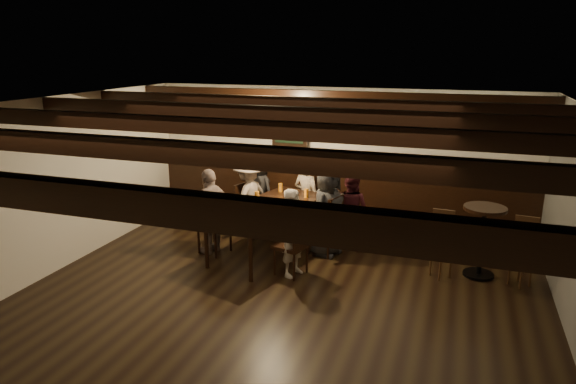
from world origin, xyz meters
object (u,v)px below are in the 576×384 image
at_px(chair_left_far, 214,234).
at_px(person_bench_right, 350,210).
at_px(person_right_near, 327,210).
at_px(person_bench_left, 258,191).
at_px(person_left_far, 211,211).
at_px(person_left_near, 248,198).
at_px(person_right_far, 294,233).
at_px(person_bench_centre, 306,197).
at_px(chair_right_far, 292,256).
at_px(chair_right_near, 325,236).
at_px(chair_left_near, 250,220).
at_px(bar_stool_right, 522,259).
at_px(dining_table, 269,209).
at_px(high_top_table, 483,231).
at_px(bar_stool_left, 442,251).

bearing_deg(chair_left_far, person_bench_right, 129.81).
bearing_deg(person_right_near, chair_left_far, 121.48).
height_order(person_bench_left, person_bench_right, person_bench_left).
height_order(person_bench_left, person_left_far, person_left_far).
xyz_separation_m(chair_left_far, person_right_near, (1.66, 0.48, 0.41)).
relative_size(person_bench_left, person_left_near, 0.98).
bearing_deg(person_right_far, person_bench_right, -6.34).
bearing_deg(person_right_far, person_bench_centre, 26.57).
bearing_deg(chair_right_far, chair_right_near, -0.08).
bearing_deg(chair_left_far, chair_left_near, 179.92).
bearing_deg(person_left_far, chair_left_far, 90.00).
distance_m(chair_right_near, person_bench_centre, 1.00).
bearing_deg(chair_right_far, person_bench_left, 50.16).
distance_m(person_right_near, bar_stool_right, 2.70).
relative_size(chair_right_near, bar_stool_right, 0.92).
xyz_separation_m(chair_left_far, person_bench_left, (0.18, 1.35, 0.35)).
xyz_separation_m(dining_table, bar_stool_right, (3.51, -0.00, -0.32)).
height_order(chair_right_near, bar_stool_right, bar_stool_right).
bearing_deg(high_top_table, person_right_far, -161.89).
xyz_separation_m(person_left_near, person_left_far, (-0.24, -0.87, 0.01)).
height_order(dining_table, person_bench_right, person_bench_right).
bearing_deg(bar_stool_left, bar_stool_right, 7.49).
relative_size(dining_table, person_bench_right, 1.81).
bearing_deg(person_right_far, person_right_near, 0.00).
height_order(person_bench_centre, person_right_far, person_bench_centre).
height_order(person_left_near, person_right_near, person_right_near).
relative_size(chair_right_near, person_right_near, 0.67).
bearing_deg(dining_table, bar_stool_right, 15.40).
bearing_deg(person_bench_centre, person_bench_left, 9.46).
distance_m(person_left_near, person_right_far, 1.75).
xyz_separation_m(chair_right_near, chair_right_far, (-0.24, -0.87, -0.02)).
xyz_separation_m(dining_table, person_left_near, (-0.60, 0.63, -0.05)).
relative_size(chair_left_far, person_bench_centre, 0.74).
bearing_deg(person_left_far, chair_right_near, 121.49).
bearing_deg(chair_left_far, person_right_far, 90.00).
bearing_deg(person_bench_centre, person_bench_right, 170.54).
distance_m(dining_table, person_left_far, 0.88).
distance_m(chair_left_near, person_left_far, 0.98).
relative_size(dining_table, person_bench_left, 1.74).
height_order(dining_table, high_top_table, high_top_table).
bearing_deg(bar_stool_right, person_right_near, -178.87).
distance_m(person_bench_left, person_left_far, 1.36).
relative_size(chair_left_far, bar_stool_right, 0.93).
distance_m(person_left_near, high_top_table, 3.65).
height_order(dining_table, chair_left_near, chair_left_near).
relative_size(chair_left_far, chair_right_far, 1.07).
relative_size(person_bench_centre, bar_stool_right, 1.25).
xyz_separation_m(person_left_far, person_right_far, (1.45, -0.40, -0.04)).
bearing_deg(chair_right_near, person_right_far, -178.06).
distance_m(chair_right_near, chair_right_far, 0.90).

